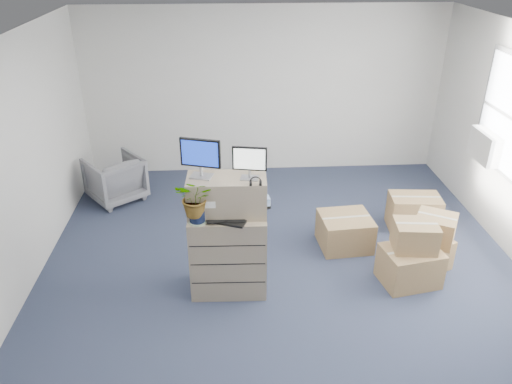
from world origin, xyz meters
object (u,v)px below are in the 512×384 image
(office_chair, at_px, (115,177))
(keyboard, at_px, (225,220))
(filing_cabinet_lower, at_px, (228,252))
(potted_plant, at_px, (196,202))
(monitor_right, at_px, (250,161))
(water_bottle, at_px, (232,201))
(monitor_left, at_px, (200,156))

(office_chair, bearing_deg, keyboard, 86.84)
(filing_cabinet_lower, xyz_separation_m, potted_plant, (-0.32, -0.14, 0.74))
(filing_cabinet_lower, height_order, keyboard, keyboard)
(keyboard, height_order, office_chair, keyboard)
(filing_cabinet_lower, height_order, monitor_right, monitor_right)
(potted_plant, bearing_deg, office_chair, 119.65)
(monitor_right, distance_m, potted_plant, 0.70)
(water_bottle, height_order, office_chair, water_bottle)
(monitor_right, distance_m, office_chair, 3.32)
(filing_cabinet_lower, xyz_separation_m, monitor_right, (0.25, 0.01, 1.13))
(filing_cabinet_lower, xyz_separation_m, monitor_left, (-0.26, 0.08, 1.17))
(office_chair, bearing_deg, monitor_right, 92.59)
(water_bottle, bearing_deg, office_chair, 128.34)
(potted_plant, bearing_deg, monitor_left, 75.98)
(filing_cabinet_lower, bearing_deg, monitor_left, 165.02)
(monitor_left, relative_size, potted_plant, 0.79)
(filing_cabinet_lower, distance_m, potted_plant, 0.82)
(potted_plant, bearing_deg, keyboard, 0.63)
(monitor_left, distance_m, keyboard, 0.74)
(filing_cabinet_lower, bearing_deg, office_chair, 128.23)
(filing_cabinet_lower, bearing_deg, water_bottle, 53.65)
(water_bottle, bearing_deg, keyboard, -111.18)
(keyboard, xyz_separation_m, office_chair, (-1.72, 2.50, -0.62))
(filing_cabinet_lower, relative_size, monitor_right, 2.75)
(water_bottle, distance_m, office_chair, 3.00)
(potted_plant, xyz_separation_m, office_chair, (-1.42, 2.50, -0.86))
(monitor_right, bearing_deg, filing_cabinet_lower, -167.88)
(monitor_right, xyz_separation_m, water_bottle, (-0.19, 0.07, -0.51))
(filing_cabinet_lower, distance_m, keyboard, 0.53)
(filing_cabinet_lower, height_order, water_bottle, water_bottle)
(office_chair, bearing_deg, monitor_left, 85.29)
(keyboard, xyz_separation_m, water_bottle, (0.08, 0.22, 0.11))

